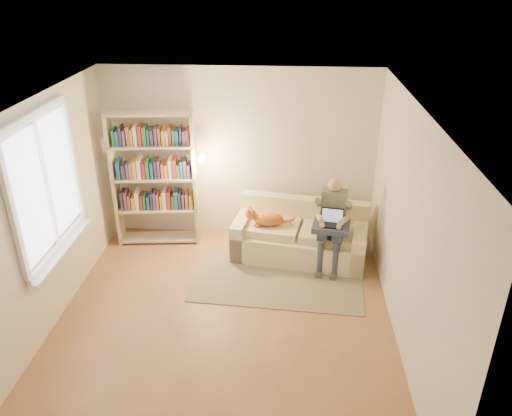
# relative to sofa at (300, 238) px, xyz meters

# --- Properties ---
(floor) EXTENTS (4.50, 4.50, 0.00)m
(floor) POSITION_rel_sofa_xyz_m (-0.92, -1.61, -0.29)
(floor) COLOR #926442
(floor) RESTS_ON ground
(ceiling) EXTENTS (4.00, 4.50, 0.02)m
(ceiling) POSITION_rel_sofa_xyz_m (-0.92, -1.61, 2.31)
(ceiling) COLOR white
(ceiling) RESTS_ON wall_back
(wall_left) EXTENTS (0.02, 4.50, 2.60)m
(wall_left) POSITION_rel_sofa_xyz_m (-2.92, -1.61, 1.01)
(wall_left) COLOR silver
(wall_left) RESTS_ON floor
(wall_right) EXTENTS (0.02, 4.50, 2.60)m
(wall_right) POSITION_rel_sofa_xyz_m (1.08, -1.61, 1.01)
(wall_right) COLOR silver
(wall_right) RESTS_ON floor
(wall_back) EXTENTS (4.00, 0.02, 2.60)m
(wall_back) POSITION_rel_sofa_xyz_m (-0.92, 0.64, 1.01)
(wall_back) COLOR silver
(wall_back) RESTS_ON floor
(wall_front) EXTENTS (4.00, 0.02, 2.60)m
(wall_front) POSITION_rel_sofa_xyz_m (-0.92, -3.86, 1.01)
(wall_front) COLOR silver
(wall_front) RESTS_ON floor
(window) EXTENTS (0.12, 1.52, 1.69)m
(window) POSITION_rel_sofa_xyz_m (-2.86, -1.41, 1.09)
(window) COLOR white
(window) RESTS_ON wall_left
(sofa) EXTENTS (1.99, 1.15, 0.80)m
(sofa) POSITION_rel_sofa_xyz_m (0.00, 0.00, 0.00)
(sofa) COLOR beige
(sofa) RESTS_ON floor
(person) EXTENTS (0.42, 0.59, 1.28)m
(person) POSITION_rel_sofa_xyz_m (0.42, -0.22, 0.44)
(person) COLOR slate
(person) RESTS_ON sofa
(cat) EXTENTS (0.67, 0.30, 0.24)m
(cat) POSITION_rel_sofa_xyz_m (-0.47, -0.04, 0.32)
(cat) COLOR orange
(cat) RESTS_ON sofa
(blanket) EXTENTS (0.55, 0.48, 0.08)m
(blanket) POSITION_rel_sofa_xyz_m (0.34, -0.31, 0.38)
(blanket) COLOR #2C374D
(blanket) RESTS_ON person
(laptop) EXTENTS (0.34, 0.30, 0.25)m
(laptop) POSITION_rel_sofa_xyz_m (0.34, -0.30, 0.46)
(laptop) COLOR black
(laptop) RESTS_ON blanket
(bookshelf) EXTENTS (1.38, 0.43, 2.05)m
(bookshelf) POSITION_rel_sofa_xyz_m (-2.14, 0.29, 0.84)
(bookshelf) COLOR beige
(bookshelf) RESTS_ON floor
(rug) EXTENTS (2.34, 1.48, 0.01)m
(rug) POSITION_rel_sofa_xyz_m (-0.29, -0.66, -0.28)
(rug) COLOR gray
(rug) RESTS_ON floor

